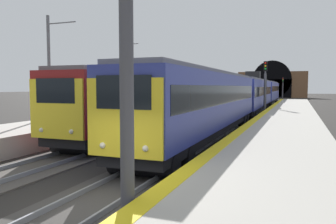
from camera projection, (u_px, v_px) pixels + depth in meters
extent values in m
plane|color=#282623|center=(85.00, 210.00, 8.73)|extent=(320.00, 320.00, 0.00)
cube|color=#ADA89E|center=(258.00, 214.00, 7.11)|extent=(112.00, 4.41, 1.00)
cube|color=yellow|center=(172.00, 182.00, 7.78)|extent=(112.00, 0.50, 0.01)
cube|color=#383533|center=(85.00, 209.00, 8.73)|extent=(160.00, 2.88, 0.06)
cube|color=gray|center=(62.00, 202.00, 8.98)|extent=(160.00, 0.07, 0.15)
cube|color=gray|center=(109.00, 209.00, 8.46)|extent=(160.00, 0.07, 0.15)
cube|color=navy|center=(207.00, 99.00, 20.21)|extent=(20.88, 2.85, 2.94)
cube|color=black|center=(207.00, 94.00, 20.19)|extent=(20.05, 2.87, 0.98)
cube|color=slate|center=(208.00, 73.00, 20.09)|extent=(20.26, 2.43, 0.20)
cube|color=black|center=(207.00, 127.00, 20.34)|extent=(20.46, 2.52, 0.51)
cylinder|color=black|center=(144.00, 164.00, 11.91)|extent=(0.94, 2.53, 0.93)
cylinder|color=black|center=(162.00, 154.00, 13.59)|extent=(0.94, 2.53, 0.93)
cylinder|color=black|center=(229.00, 121.00, 27.14)|extent=(0.94, 2.53, 0.93)
cylinder|color=black|center=(233.00, 119.00, 28.81)|extent=(0.94, 2.53, 0.93)
cube|color=yellow|center=(124.00, 118.00, 10.47)|extent=(0.13, 2.63, 2.50)
cube|color=black|center=(123.00, 92.00, 10.36)|extent=(0.05, 1.92, 1.06)
sphere|color=#F2EACC|center=(145.00, 148.00, 10.22)|extent=(0.20, 0.20, 0.20)
sphere|color=#F2EACC|center=(103.00, 145.00, 10.75)|extent=(0.20, 0.20, 0.20)
cube|color=navy|center=(253.00, 93.00, 40.17)|extent=(20.88, 2.85, 2.94)
cube|color=black|center=(253.00, 91.00, 40.15)|extent=(20.05, 2.87, 0.96)
cube|color=slate|center=(253.00, 80.00, 40.05)|extent=(20.26, 2.43, 0.20)
cube|color=black|center=(252.00, 107.00, 40.29)|extent=(20.46, 2.52, 0.51)
cylinder|color=black|center=(241.00, 116.00, 31.89)|extent=(0.94, 2.53, 0.93)
cylinder|color=black|center=(243.00, 114.00, 33.57)|extent=(0.94, 2.53, 0.93)
cylinder|color=black|center=(259.00, 106.00, 47.06)|extent=(0.94, 2.53, 0.93)
cylinder|color=black|center=(260.00, 106.00, 48.74)|extent=(0.94, 2.53, 0.93)
cube|color=navy|center=(268.00, 91.00, 60.12)|extent=(20.88, 2.85, 2.94)
cube|color=black|center=(268.00, 89.00, 60.09)|extent=(20.05, 2.87, 0.86)
cube|color=slate|center=(268.00, 82.00, 60.01)|extent=(20.26, 2.43, 0.20)
cube|color=black|center=(268.00, 100.00, 60.25)|extent=(20.46, 2.52, 0.51)
cylinder|color=black|center=(263.00, 105.00, 51.65)|extent=(0.94, 2.53, 0.93)
cylinder|color=black|center=(264.00, 104.00, 53.33)|extent=(0.94, 2.53, 0.93)
cylinder|color=black|center=(271.00, 100.00, 67.22)|extent=(0.94, 2.53, 0.93)
cylinder|color=black|center=(271.00, 100.00, 68.89)|extent=(0.94, 2.53, 0.93)
cube|color=black|center=(253.00, 75.00, 40.01)|extent=(1.31, 1.65, 0.90)
cube|color=maroon|center=(152.00, 97.00, 23.71)|extent=(20.52, 3.09, 2.91)
cube|color=black|center=(152.00, 90.00, 23.67)|extent=(19.71, 3.10, 0.85)
cube|color=slate|center=(152.00, 75.00, 23.59)|extent=(19.90, 2.66, 0.20)
cube|color=black|center=(152.00, 120.00, 23.83)|extent=(20.11, 2.75, 0.53)
cylinder|color=black|center=(78.00, 145.00, 15.64)|extent=(0.99, 2.58, 0.95)
cylinder|color=black|center=(99.00, 140.00, 17.32)|extent=(0.99, 2.58, 0.95)
cylinder|color=black|center=(183.00, 117.00, 30.40)|extent=(0.99, 2.58, 0.95)
cylinder|color=black|center=(188.00, 115.00, 32.08)|extent=(0.99, 2.58, 0.95)
cube|color=yellow|center=(56.00, 109.00, 14.11)|extent=(0.16, 2.68, 2.53)
cube|color=black|center=(55.00, 91.00, 14.01)|extent=(0.07, 1.96, 1.05)
sphere|color=#F2EACC|center=(71.00, 132.00, 13.86)|extent=(0.20, 0.20, 0.20)
sphere|color=#F2EACC|center=(41.00, 130.00, 14.39)|extent=(0.20, 0.20, 0.20)
cube|color=maroon|center=(218.00, 92.00, 43.31)|extent=(20.52, 3.09, 2.91)
cube|color=black|center=(218.00, 89.00, 43.28)|extent=(19.71, 3.10, 0.89)
cube|color=slate|center=(219.00, 80.00, 43.19)|extent=(19.90, 2.66, 0.20)
cube|color=black|center=(218.00, 105.00, 43.44)|extent=(20.11, 2.75, 0.53)
cylinder|color=black|center=(200.00, 113.00, 34.85)|extent=(0.99, 2.58, 0.95)
cylinder|color=black|center=(204.00, 112.00, 36.54)|extent=(0.99, 2.58, 0.95)
cylinder|color=black|center=(229.00, 105.00, 50.39)|extent=(0.99, 2.58, 0.95)
cylinder|color=black|center=(231.00, 104.00, 52.07)|extent=(0.99, 2.58, 0.95)
cube|color=maroon|center=(243.00, 91.00, 62.91)|extent=(20.52, 3.09, 2.91)
cube|color=black|center=(243.00, 89.00, 62.89)|extent=(19.71, 3.10, 0.85)
cube|color=slate|center=(244.00, 82.00, 62.80)|extent=(19.90, 2.66, 0.20)
cube|color=black|center=(243.00, 99.00, 63.04)|extent=(20.11, 2.75, 0.53)
cylinder|color=black|center=(236.00, 103.00, 54.70)|extent=(0.99, 2.58, 0.95)
cylinder|color=black|center=(237.00, 103.00, 56.38)|extent=(0.99, 2.58, 0.95)
cylinder|color=black|center=(248.00, 100.00, 69.75)|extent=(0.99, 2.58, 0.95)
cylinder|color=black|center=(249.00, 100.00, 71.43)|extent=(0.99, 2.58, 0.95)
cube|color=black|center=(219.00, 76.00, 43.15)|extent=(1.32, 1.69, 0.90)
cylinder|color=#4C4C54|center=(265.00, 94.00, 35.72)|extent=(0.16, 0.16, 4.84)
cube|color=black|center=(266.00, 66.00, 35.50)|extent=(0.20, 0.38, 1.05)
cube|color=#4C4C54|center=(265.00, 94.00, 35.85)|extent=(0.04, 0.28, 4.36)
sphere|color=red|center=(265.00, 63.00, 35.35)|extent=(0.20, 0.20, 0.20)
sphere|color=yellow|center=(265.00, 66.00, 35.37)|extent=(0.20, 0.20, 0.20)
sphere|color=green|center=(265.00, 69.00, 35.40)|extent=(0.20, 0.20, 0.20)
cylinder|color=#38383D|center=(283.00, 91.00, 76.06)|extent=(0.16, 0.16, 4.23)
cube|color=black|center=(283.00, 80.00, 75.86)|extent=(0.20, 0.38, 1.05)
cube|color=#38383D|center=(283.00, 91.00, 76.19)|extent=(0.04, 0.28, 3.81)
sphere|color=red|center=(283.00, 78.00, 75.71)|extent=(0.20, 0.20, 0.20)
sphere|color=yellow|center=(283.00, 80.00, 75.74)|extent=(0.20, 0.20, 0.20)
sphere|color=green|center=(283.00, 81.00, 75.76)|extent=(0.20, 0.20, 0.20)
cylinder|color=#3F3F47|center=(127.00, 75.00, 6.52)|extent=(0.28, 0.28, 6.88)
cube|color=brown|center=(272.00, 85.00, 99.82)|extent=(2.82, 19.70, 7.64)
cube|color=black|center=(272.00, 88.00, 98.55)|extent=(0.12, 11.03, 5.35)
cylinder|color=black|center=(272.00, 79.00, 98.35)|extent=(0.12, 11.03, 11.03)
cylinder|color=#595B60|center=(49.00, 74.00, 23.93)|extent=(0.22, 0.22, 8.22)
cylinder|color=#595B60|center=(61.00, 23.00, 23.24)|extent=(0.08, 2.33, 0.08)
cylinder|color=#595B60|center=(124.00, 78.00, 34.21)|extent=(0.22, 0.22, 8.09)
cylinder|color=#595B60|center=(131.00, 44.00, 33.66)|extent=(0.08, 1.61, 0.08)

